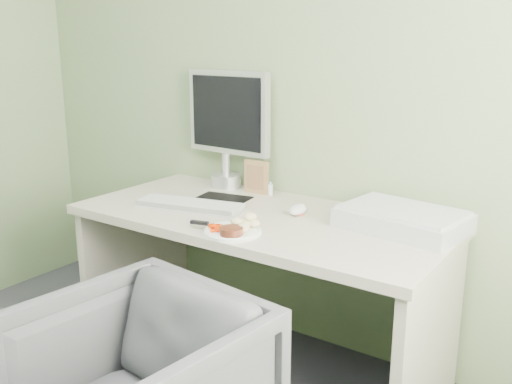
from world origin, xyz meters
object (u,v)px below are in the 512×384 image
Objects in this scene: scanner at (402,220)px; monitor at (228,122)px; desk at (260,255)px; plate at (233,232)px.

monitor is at bearing 178.27° from scanner.
desk is 0.33m from plate.
desk is at bearing 100.92° from plate.
monitor is (-0.41, 0.32, 0.51)m from desk.
scanner reaches higher than plate.
desk is 2.77× the size of monitor.
scanner is 0.81× the size of monitor.
monitor reaches higher than scanner.
plate is 0.39× the size of monitor.
scanner is (0.52, 0.41, 0.03)m from plate.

